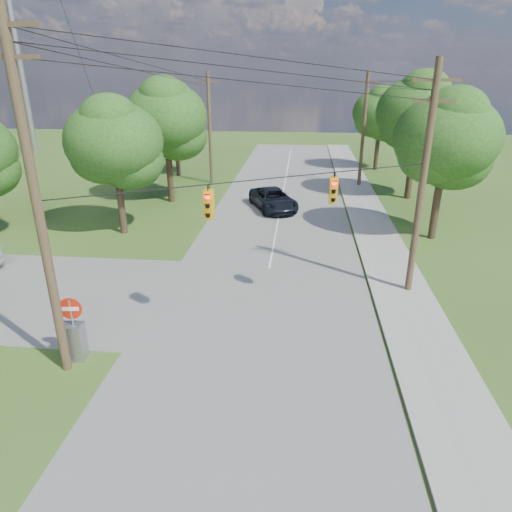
# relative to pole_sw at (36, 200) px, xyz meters

# --- Properties ---
(ground) EXTENTS (140.00, 140.00, 0.00)m
(ground) POSITION_rel_pole_sw_xyz_m (4.60, -0.40, -6.23)
(ground) COLOR #39551C
(ground) RESTS_ON ground
(main_road) EXTENTS (10.00, 100.00, 0.03)m
(main_road) POSITION_rel_pole_sw_xyz_m (6.60, 4.60, -6.21)
(main_road) COLOR gray
(main_road) RESTS_ON ground
(sidewalk_east) EXTENTS (2.60, 100.00, 0.12)m
(sidewalk_east) POSITION_rel_pole_sw_xyz_m (13.30, 4.60, -6.17)
(sidewalk_east) COLOR #9F9D95
(sidewalk_east) RESTS_ON ground
(pole_sw) EXTENTS (2.00, 0.32, 12.00)m
(pole_sw) POSITION_rel_pole_sw_xyz_m (0.00, 0.00, 0.00)
(pole_sw) COLOR brown
(pole_sw) RESTS_ON ground
(pole_ne) EXTENTS (2.00, 0.32, 10.50)m
(pole_ne) POSITION_rel_pole_sw_xyz_m (13.50, 7.60, -0.76)
(pole_ne) COLOR brown
(pole_ne) RESTS_ON ground
(pole_north_e) EXTENTS (2.00, 0.32, 10.00)m
(pole_north_e) POSITION_rel_pole_sw_xyz_m (13.50, 29.60, -1.10)
(pole_north_e) COLOR brown
(pole_north_e) RESTS_ON ground
(pole_north_w) EXTENTS (2.00, 0.32, 10.00)m
(pole_north_w) POSITION_rel_pole_sw_xyz_m (-0.40, 29.60, -1.10)
(pole_north_w) COLOR brown
(pole_north_w) RESTS_ON ground
(power_lines) EXTENTS (13.93, 29.62, 4.93)m
(power_lines) POSITION_rel_pole_sw_xyz_m (6.10, 11.14, 2.93)
(power_lines) COLOR black
(power_lines) RESTS_ON ground
(traffic_signals) EXTENTS (4.91, 3.27, 1.05)m
(traffic_signals) POSITION_rel_pole_sw_xyz_m (7.15, 4.03, -0.73)
(traffic_signals) COLOR #E3A50D
(traffic_signals) RESTS_ON ground
(tree_w_near) EXTENTS (6.00, 6.00, 8.40)m
(tree_w_near) POSITION_rel_pole_sw_xyz_m (-3.40, 14.60, -0.30)
(tree_w_near) COLOR #483424
(tree_w_near) RESTS_ON ground
(tree_w_mid) EXTENTS (6.40, 6.40, 9.22)m
(tree_w_mid) POSITION_rel_pole_sw_xyz_m (-2.40, 22.60, 0.35)
(tree_w_mid) COLOR #483424
(tree_w_mid) RESTS_ON ground
(tree_w_far) EXTENTS (6.00, 6.00, 8.73)m
(tree_w_far) POSITION_rel_pole_sw_xyz_m (-4.40, 32.60, 0.02)
(tree_w_far) COLOR #483424
(tree_w_far) RESTS_ON ground
(tree_e_near) EXTENTS (6.20, 6.20, 8.81)m
(tree_e_near) POSITION_rel_pole_sw_xyz_m (16.60, 15.60, 0.02)
(tree_e_near) COLOR #483424
(tree_e_near) RESTS_ON ground
(tree_e_mid) EXTENTS (6.60, 6.60, 9.64)m
(tree_e_mid) POSITION_rel_pole_sw_xyz_m (17.10, 25.60, 0.68)
(tree_e_mid) COLOR #483424
(tree_e_mid) RESTS_ON ground
(tree_e_far) EXTENTS (5.80, 5.80, 8.32)m
(tree_e_far) POSITION_rel_pole_sw_xyz_m (16.10, 37.60, -0.31)
(tree_e_far) COLOR #483424
(tree_e_far) RESTS_ON ground
(car_main_north) EXTENTS (4.52, 6.20, 1.57)m
(car_main_north) POSITION_rel_pole_sw_xyz_m (6.06, 21.08, -5.41)
(car_main_north) COLOR black
(car_main_north) RESTS_ON main_road
(control_cabinet) EXTENTS (0.85, 0.65, 1.45)m
(control_cabinet) POSITION_rel_pole_sw_xyz_m (0.04, 0.60, -5.50)
(control_cabinet) COLOR gray
(control_cabinet) RESTS_ON ground
(do_not_enter_sign) EXTENTS (0.84, 0.15, 2.53)m
(do_not_enter_sign) POSITION_rel_pole_sw_xyz_m (0.14, 0.60, -4.39)
(do_not_enter_sign) COLOR gray
(do_not_enter_sign) RESTS_ON ground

